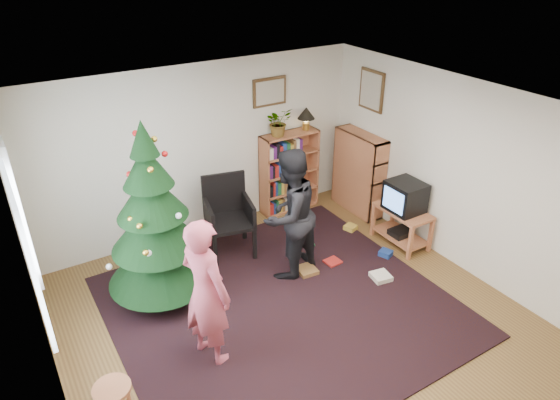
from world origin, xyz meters
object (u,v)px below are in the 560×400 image
bookshelf_back (289,171)px  stool (114,397)px  person_standing (206,292)px  table_lamp (306,115)px  crt_tv (405,196)px  bookshelf_right (359,172)px  armchair (225,211)px  picture_back (270,92)px  potted_plant (278,122)px  picture_right (372,90)px  person_by_chair (289,215)px  christmas_tree (155,229)px  tv_stand (402,224)px

bookshelf_back → stool: size_ratio=2.35×
person_standing → table_lamp: size_ratio=4.61×
crt_tv → bookshelf_right: bearing=83.8°
armchair → person_standing: person_standing is taller
bookshelf_right → picture_back: bearing=58.1°
bookshelf_back → crt_tv: 1.92m
crt_tv → potted_plant: size_ratio=1.13×
picture_back → potted_plant: 0.46m
bookshelf_back → bookshelf_right: bearing=-33.4°
picture_right → bookshelf_back: bearing=150.8°
person_by_chair → stool: bearing=7.6°
bookshelf_right → crt_tv: size_ratio=2.68×
stool → person_standing: person_standing is taller
bookshelf_back → bookshelf_right: (0.92, -0.61, 0.00)m
armchair → potted_plant: 1.61m
potted_plant → christmas_tree: bearing=-155.5°
picture_back → table_lamp: bearing=-13.3°
bookshelf_right → christmas_tree: bearing=97.6°
picture_right → person_standing: (-3.52, -1.71, -1.12)m
tv_stand → potted_plant: 2.34m
person_by_chair → potted_plant: 1.79m
picture_back → armchair: picture_back is taller
christmas_tree → potted_plant: bearing=24.5°
person_standing → bookshelf_back: bearing=-65.7°
bookshelf_right → stool: bookshelf_right is taller
person_standing → potted_plant: 3.30m
person_standing → picture_right: bearing=-82.8°
bookshelf_right → table_lamp: size_ratio=3.61×
christmas_tree → picture_back: bearing=27.8°
table_lamp → crt_tv: bearing=-74.1°
table_lamp → potted_plant: bearing=180.0°
bookshelf_back → tv_stand: (0.80, -1.74, -0.34)m
picture_back → crt_tv: picture_back is taller
table_lamp → picture_back: bearing=166.7°
picture_right → person_standing: picture_right is taller
picture_right → stool: bearing=-155.2°
christmas_tree → stool: size_ratio=4.14×
picture_back → picture_right: 1.51m
armchair → tv_stand: bearing=-15.4°
bookshelf_right → table_lamp: bearing=45.6°
picture_back → bookshelf_right: picture_back is taller
potted_plant → stool: bearing=-141.0°
person_by_chair → crt_tv: bearing=154.0°
christmas_tree → person_standing: bearing=-86.4°
tv_stand → potted_plant: bearing=119.9°
christmas_tree → person_by_chair: bearing=-14.9°
bookshelf_right → potted_plant: (-1.12, 0.61, 0.85)m
christmas_tree → table_lamp: christmas_tree is taller
armchair → stool: bearing=-121.7°
picture_back → crt_tv: 2.46m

